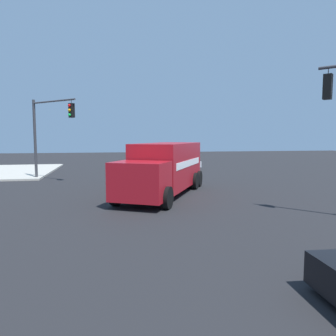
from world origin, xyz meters
The scene contains 4 objects.
ground_plane centered at (0.00, 0.00, 0.00)m, with size 100.00×100.00×0.00m, color black.
delivery_truck centered at (0.12, -0.62, 1.47)m, with size 8.46×6.13×2.80m.
traffic_light_secondary centered at (7.30, 6.66, 3.95)m, with size 3.34×3.38×5.74m.
pickup_silver centered at (12.77, -3.60, 0.73)m, with size 2.50×5.31×1.38m.
Camera 1 is at (-16.94, 2.43, 3.13)m, focal length 34.09 mm.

